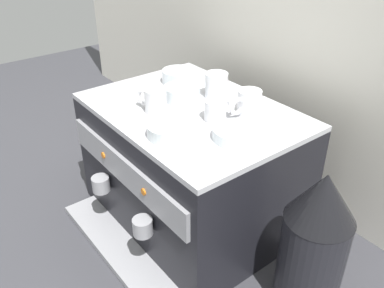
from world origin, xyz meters
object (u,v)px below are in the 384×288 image
at_px(ceramic_bowl_2, 182,93).
at_px(ceramic_bowl_3, 169,131).
at_px(ceramic_cup_0, 154,100).
at_px(coffee_grinder, 314,242).
at_px(ceramic_cup_3, 216,110).
at_px(ceramic_bowl_0, 236,134).
at_px(ceramic_bowl_1, 178,77).
at_px(espresso_machine, 191,166).
at_px(ceramic_cup_1, 248,103).
at_px(milk_pitcher, 121,141).
at_px(ceramic_cup_2, 216,85).

bearing_deg(ceramic_bowl_2, ceramic_bowl_3, -45.41).
relative_size(ceramic_cup_0, coffee_grinder, 0.24).
distance_m(ceramic_cup_0, ceramic_cup_3, 0.19).
bearing_deg(ceramic_cup_3, ceramic_bowl_3, -91.44).
bearing_deg(ceramic_bowl_0, ceramic_bowl_1, 164.95).
relative_size(espresso_machine, ceramic_bowl_2, 5.80).
bearing_deg(ceramic_bowl_3, ceramic_cup_1, 82.51).
height_order(ceramic_bowl_3, milk_pitcher, ceramic_bowl_3).
relative_size(ceramic_bowl_2, milk_pitcher, 0.74).
height_order(ceramic_cup_2, ceramic_cup_3, ceramic_cup_2).
distance_m(ceramic_cup_0, ceramic_cup_2, 0.22).
height_order(ceramic_bowl_0, ceramic_bowl_2, ceramic_bowl_2).
relative_size(ceramic_cup_3, milk_pitcher, 0.63).
height_order(ceramic_cup_1, ceramic_cup_3, ceramic_cup_1).
relative_size(ceramic_cup_2, milk_pitcher, 0.67).
bearing_deg(espresso_machine, ceramic_cup_1, 41.19).
xyz_separation_m(ceramic_cup_2, ceramic_cup_3, (0.12, -0.11, -0.01)).
xyz_separation_m(ceramic_cup_0, milk_pitcher, (-0.43, 0.09, -0.37)).
bearing_deg(milk_pitcher, ceramic_cup_3, 1.58).
distance_m(ceramic_cup_3, ceramic_bowl_0, 0.12).
bearing_deg(ceramic_bowl_1, ceramic_bowl_2, -30.91).
distance_m(ceramic_bowl_2, coffee_grinder, 0.59).
xyz_separation_m(espresso_machine, ceramic_bowl_0, (0.21, -0.02, 0.22)).
relative_size(ceramic_cup_1, coffee_grinder, 0.26).
xyz_separation_m(espresso_machine, ceramic_cup_2, (-0.03, 0.12, 0.25)).
height_order(ceramic_bowl_1, ceramic_bowl_2, ceramic_bowl_1).
xyz_separation_m(ceramic_cup_1, ceramic_bowl_1, (-0.32, -0.02, -0.02)).
xyz_separation_m(ceramic_bowl_2, coffee_grinder, (0.54, 0.01, -0.22)).
bearing_deg(ceramic_cup_1, ceramic_bowl_3, -97.49).
distance_m(ceramic_cup_2, ceramic_bowl_3, 0.29).
relative_size(ceramic_cup_2, coffee_grinder, 0.25).
bearing_deg(ceramic_bowl_3, milk_pitcher, 165.75).
xyz_separation_m(ceramic_cup_0, ceramic_bowl_3, (0.15, -0.05, -0.02)).
bearing_deg(ceramic_cup_2, ceramic_bowl_0, -29.80).
bearing_deg(ceramic_bowl_3, ceramic_cup_0, 160.26).
bearing_deg(ceramic_cup_0, ceramic_bowl_1, 126.90).
height_order(ceramic_bowl_0, ceramic_bowl_3, ceramic_bowl_3).
height_order(espresso_machine, ceramic_cup_0, ceramic_cup_0).
bearing_deg(ceramic_bowl_2, ceramic_bowl_1, 149.09).
bearing_deg(ceramic_bowl_1, milk_pitcher, -161.67).
height_order(ceramic_cup_1, ceramic_bowl_1, ceramic_cup_1).
relative_size(ceramic_bowl_1, ceramic_bowl_3, 0.94).
bearing_deg(ceramic_cup_0, ceramic_cup_2, 82.97).
bearing_deg(ceramic_bowl_1, espresso_machine, -25.98).
relative_size(coffee_grinder, milk_pitcher, 2.74).
distance_m(ceramic_bowl_0, milk_pitcher, 0.78).
distance_m(ceramic_cup_0, milk_pitcher, 0.57).
bearing_deg(ceramic_cup_0, ceramic_cup_3, 36.11).
bearing_deg(ceramic_cup_1, ceramic_bowl_2, -155.47).
xyz_separation_m(espresso_machine, ceramic_bowl_1, (-0.19, 0.09, 0.23)).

